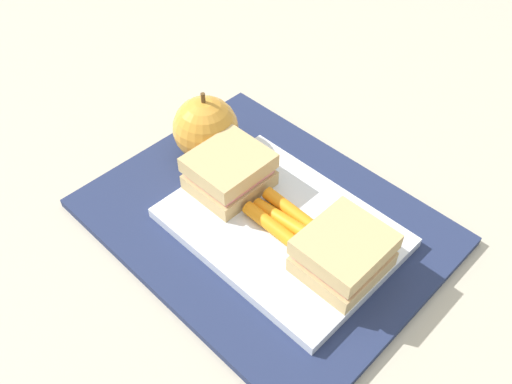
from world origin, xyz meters
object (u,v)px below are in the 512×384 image
object	(u,v)px
food_tray	(282,227)
sandwich_half_right	(229,172)
carrot_sticks_bundle	(283,220)
apple	(206,128)
sandwich_half_left	(343,253)

from	to	relation	value
food_tray	sandwich_half_right	world-z (taller)	sandwich_half_right
food_tray	carrot_sticks_bundle	bearing A→B (deg)	-168.48
sandwich_half_right	apple	distance (m)	0.07
food_tray	sandwich_half_left	distance (m)	0.08
apple	food_tray	bearing A→B (deg)	169.51
sandwich_half_right	carrot_sticks_bundle	world-z (taller)	sandwich_half_right
sandwich_half_left	carrot_sticks_bundle	distance (m)	0.08
sandwich_half_left	apple	distance (m)	0.23
sandwich_half_left	apple	size ratio (longest dim) A/B	0.92
sandwich_half_left	sandwich_half_right	distance (m)	0.16
carrot_sticks_bundle	apple	distance (m)	0.15
sandwich_half_left	carrot_sticks_bundle	world-z (taller)	sandwich_half_left
sandwich_half_left	sandwich_half_right	size ratio (longest dim) A/B	1.00
carrot_sticks_bundle	food_tray	bearing A→B (deg)	11.52
food_tray	sandwich_half_right	size ratio (longest dim) A/B	2.88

